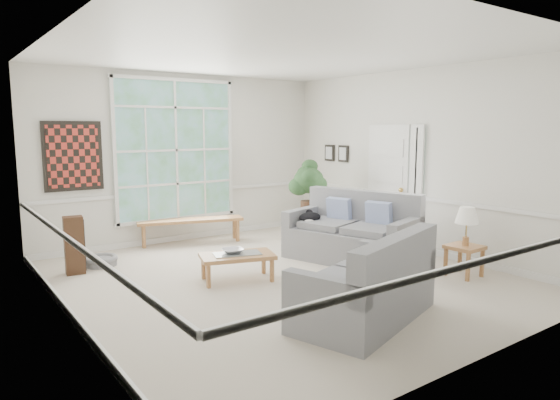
{
  "coord_description": "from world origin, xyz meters",
  "views": [
    {
      "loc": [
        -3.9,
        -5.36,
        2.04
      ],
      "look_at": [
        0.1,
        0.2,
        1.05
      ],
      "focal_mm": 32.0,
      "sensor_mm": 36.0,
      "label": 1
    }
  ],
  "objects_px": {
    "loveseat_right": "(351,227)",
    "loveseat_front": "(365,276)",
    "end_table": "(305,227)",
    "coffee_table": "(237,267)",
    "side_table": "(464,261)"
  },
  "relations": [
    {
      "from": "loveseat_right",
      "to": "loveseat_front",
      "type": "distance_m",
      "value": 2.41
    },
    {
      "from": "loveseat_right",
      "to": "end_table",
      "type": "height_order",
      "value": "loveseat_right"
    },
    {
      "from": "coffee_table",
      "to": "end_table",
      "type": "xyz_separation_m",
      "value": [
        2.28,
        1.39,
        0.05
      ]
    },
    {
      "from": "loveseat_front",
      "to": "end_table",
      "type": "height_order",
      "value": "loveseat_front"
    },
    {
      "from": "loveseat_right",
      "to": "end_table",
      "type": "distance_m",
      "value": 1.58
    },
    {
      "from": "end_table",
      "to": "loveseat_right",
      "type": "bearing_deg",
      "value": -101.44
    },
    {
      "from": "loveseat_right",
      "to": "coffee_table",
      "type": "relative_size",
      "value": 2.0
    },
    {
      "from": "loveseat_front",
      "to": "coffee_table",
      "type": "bearing_deg",
      "value": 83.81
    },
    {
      "from": "side_table",
      "to": "coffee_table",
      "type": "bearing_deg",
      "value": 147.91
    },
    {
      "from": "loveseat_front",
      "to": "side_table",
      "type": "height_order",
      "value": "loveseat_front"
    },
    {
      "from": "loveseat_right",
      "to": "loveseat_front",
      "type": "xyz_separation_m",
      "value": [
        -1.56,
        -1.84,
        -0.05
      ]
    },
    {
      "from": "loveseat_front",
      "to": "loveseat_right",
      "type": "bearing_deg",
      "value": 31.85
    },
    {
      "from": "loveseat_right",
      "to": "coffee_table",
      "type": "bearing_deg",
      "value": 158.76
    },
    {
      "from": "side_table",
      "to": "end_table",
      "type": "bearing_deg",
      "value": 97.04
    },
    {
      "from": "coffee_table",
      "to": "side_table",
      "type": "xyz_separation_m",
      "value": [
        2.65,
        -1.66,
        0.04
      ]
    }
  ]
}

